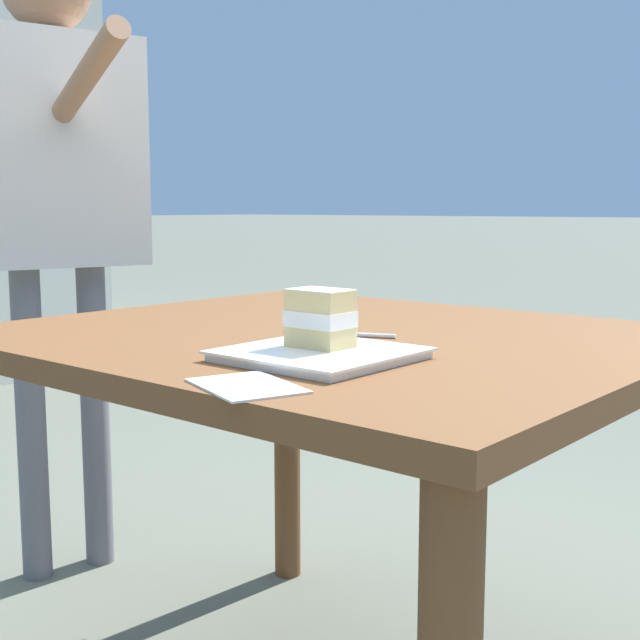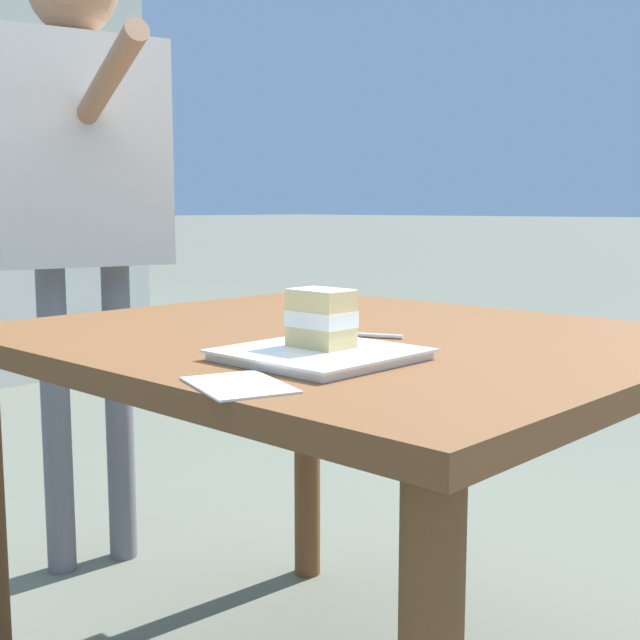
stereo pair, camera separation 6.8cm
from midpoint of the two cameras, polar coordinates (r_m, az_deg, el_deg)
name	(u,v)px [view 2 (the right image)]	position (r m, az deg, el deg)	size (l,w,h in m)	color
patio_table	(342,391)	(1.55, 2.79, -4.82)	(1.17, 1.01, 0.77)	brown
dessert_plate	(320,354)	(1.25, 1.57, -2.36)	(0.25, 0.25, 0.02)	white
cake_slice	(321,318)	(1.26, 1.64, 0.12)	(0.09, 0.07, 0.09)	#E0C17A
dessert_fork	(348,334)	(1.47, 3.27, -0.97)	(0.16, 0.08, 0.01)	silver
paper_napkin	(239,385)	(1.07, -3.70, -4.43)	(0.18, 0.15, 0.00)	silver
diner_person	(79,163)	(2.34, -15.18, 10.23)	(0.63, 0.49, 1.67)	slate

